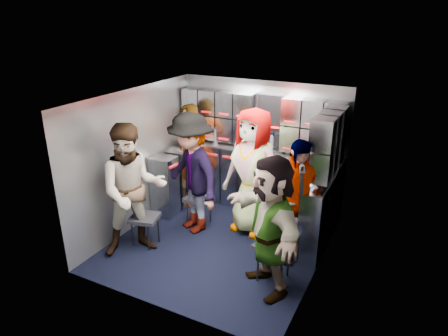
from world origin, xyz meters
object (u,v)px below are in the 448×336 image
at_px(attendant_arc_d, 295,202).
at_px(attendant_arc_e, 270,225).
at_px(attendant_arc_b, 192,174).
at_px(jump_seat_mid_right, 297,224).
at_px(attendant_standing, 189,156).
at_px(attendant_arc_a, 133,191).
at_px(attendant_arc_c, 253,172).
at_px(jump_seat_center, 257,201).
at_px(jump_seat_near_left, 145,219).
at_px(jump_seat_mid_left, 199,201).
at_px(jump_seat_near_right, 274,249).

relative_size(attendant_arc_d, attendant_arc_e, 0.99).
bearing_deg(attendant_arc_b, jump_seat_mid_right, 32.33).
distance_m(attendant_standing, attendant_arc_a, 1.59).
bearing_deg(attendant_arc_c, attendant_arc_a, -121.22).
xyz_separation_m(jump_seat_center, jump_seat_mid_right, (0.78, -0.45, 0.03)).
bearing_deg(jump_seat_near_left, attendant_arc_a, -90.00).
relative_size(attendant_standing, attendant_arc_e, 1.03).
xyz_separation_m(jump_seat_near_left, jump_seat_mid_left, (0.38, 0.85, -0.01)).
bearing_deg(attendant_standing, jump_seat_center, 24.36).
relative_size(attendant_arc_b, attendant_arc_d, 1.08).
distance_m(jump_seat_mid_right, attendant_arc_b, 1.65).
bearing_deg(attendant_arc_e, jump_seat_center, 160.40).
relative_size(jump_seat_near_right, attendant_arc_a, 0.27).
height_order(attendant_standing, attendant_arc_a, attendant_arc_a).
xyz_separation_m(jump_seat_near_left, attendant_standing, (-0.12, 1.41, 0.47)).
height_order(attendant_arc_b, attendant_arc_c, attendant_arc_c).
height_order(attendant_standing, attendant_arc_e, attendant_standing).
bearing_deg(attendant_arc_d, attendant_arc_b, 139.54).
bearing_deg(attendant_arc_b, attendant_arc_c, 54.18).
relative_size(jump_seat_center, attendant_arc_e, 0.28).
height_order(jump_seat_mid_left, attendant_arc_a, attendant_arc_a).
bearing_deg(attendant_arc_e, attendant_arc_b, -164.74).
height_order(jump_seat_center, jump_seat_near_right, jump_seat_near_right).
xyz_separation_m(jump_seat_center, attendant_arc_d, (0.78, -0.63, 0.44)).
height_order(jump_seat_center, jump_seat_mid_right, jump_seat_mid_right).
bearing_deg(jump_seat_near_right, attendant_arc_d, 83.18).
distance_m(jump_seat_mid_left, attendant_arc_a, 1.22).
relative_size(jump_seat_near_right, attendant_arc_c, 0.26).
relative_size(jump_seat_near_left, jump_seat_near_right, 0.92).
relative_size(jump_seat_mid_right, jump_seat_near_right, 0.97).
distance_m(jump_seat_mid_left, attendant_arc_e, 1.85).
relative_size(jump_seat_mid_left, jump_seat_mid_right, 0.91).
distance_m(attendant_arc_a, attendant_arc_c, 1.71).
xyz_separation_m(attendant_standing, attendant_arc_c, (1.30, -0.34, 0.07)).
xyz_separation_m(jump_seat_mid_left, attendant_standing, (-0.50, 0.56, 0.48)).
xyz_separation_m(jump_seat_mid_left, attendant_arc_d, (1.58, -0.24, 0.45)).
bearing_deg(jump_seat_center, attendant_arc_e, -62.20).
relative_size(jump_seat_near_left, jump_seat_center, 0.96).
bearing_deg(attendant_arc_a, jump_seat_mid_right, -17.73).
bearing_deg(jump_seat_center, attendant_arc_a, -129.54).
relative_size(jump_seat_center, attendant_arc_d, 0.28).
bearing_deg(jump_seat_near_right, jump_seat_mid_right, 84.87).
relative_size(jump_seat_near_right, attendant_arc_e, 0.30).
distance_m(jump_seat_near_right, attendant_arc_b, 1.70).
height_order(jump_seat_near_left, attendant_standing, attendant_standing).
relative_size(jump_seat_mid_left, jump_seat_center, 0.93).
bearing_deg(attendant_standing, attendant_arc_e, -5.47).
distance_m(jump_seat_mid_left, jump_seat_center, 0.89).
height_order(jump_seat_near_right, attendant_arc_a, attendant_arc_a).
bearing_deg(jump_seat_center, attendant_arc_c, -90.00).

